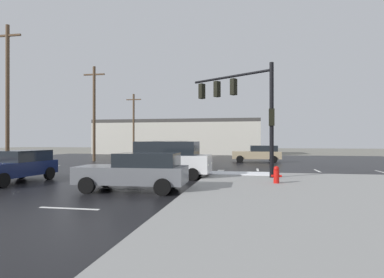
# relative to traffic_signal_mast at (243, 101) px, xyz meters

# --- Properties ---
(ground_plane) EXTENTS (120.00, 120.00, 0.00)m
(ground_plane) POSITION_rel_traffic_signal_mast_xyz_m (-5.10, 4.59, -4.37)
(ground_plane) COLOR slate
(road_asphalt) EXTENTS (44.00, 44.00, 0.02)m
(road_asphalt) POSITION_rel_traffic_signal_mast_xyz_m (-5.10, 4.59, -4.36)
(road_asphalt) COLOR black
(road_asphalt) RESTS_ON ground_plane
(snow_strip_curbside) EXTENTS (4.00, 1.60, 0.06)m
(snow_strip_curbside) POSITION_rel_traffic_signal_mast_xyz_m (-0.10, 0.59, -4.20)
(snow_strip_curbside) COLOR white
(snow_strip_curbside) RESTS_ON sidewalk_corner
(lane_markings) EXTENTS (36.15, 36.15, 0.01)m
(lane_markings) POSITION_rel_traffic_signal_mast_xyz_m (-3.90, 3.22, -4.34)
(lane_markings) COLOR silver
(lane_markings) RESTS_ON road_asphalt
(traffic_signal_mast) EXTENTS (4.80, 3.23, 6.12)m
(traffic_signal_mast) POSITION_rel_traffic_signal_mast_xyz_m (0.00, 0.00, 0.00)
(traffic_signal_mast) COLOR black
(traffic_signal_mast) RESTS_ON sidewalk_corner
(fire_hydrant) EXTENTS (0.48, 0.26, 0.79)m
(fire_hydrant) POSITION_rel_traffic_signal_mast_xyz_m (1.59, -3.21, -3.83)
(fire_hydrant) COLOR red
(fire_hydrant) RESTS_ON sidewalk_corner
(strip_building_background) EXTENTS (24.45, 8.00, 5.11)m
(strip_building_background) POSITION_rel_traffic_signal_mast_xyz_m (-10.49, 29.25, -1.81)
(strip_building_background) COLOR beige
(strip_building_background) RESTS_ON ground_plane
(suv_white) EXTENTS (4.86, 2.22, 2.03)m
(suv_white) POSITION_rel_traffic_signal_mast_xyz_m (-4.16, -1.11, -3.28)
(suv_white) COLOR white
(suv_white) RESTS_ON road_asphalt
(suv_green) EXTENTS (2.52, 4.97, 2.03)m
(suv_green) POSITION_rel_traffic_signal_mast_xyz_m (-6.02, 6.25, -3.28)
(suv_green) COLOR #195933
(suv_green) RESTS_ON road_asphalt
(sedan_tan) EXTENTS (4.59, 2.15, 1.58)m
(sedan_tan) POSITION_rel_traffic_signal_mast_xyz_m (1.11, 12.47, -3.51)
(sedan_tan) COLOR tan
(sedan_tan) RESTS_ON road_asphalt
(sedan_navy) EXTENTS (2.24, 4.62, 1.58)m
(sedan_navy) POSITION_rel_traffic_signal_mast_xyz_m (-11.14, -4.32, -3.51)
(sedan_navy) COLOR #141E47
(sedan_navy) RESTS_ON road_asphalt
(suv_blue) EXTENTS (2.62, 5.00, 2.03)m
(suv_blue) POSITION_rel_traffic_signal_mast_xyz_m (-5.00, 2.21, -3.28)
(suv_blue) COLOR navy
(suv_blue) RESTS_ON road_asphalt
(sedan_grey) EXTENTS (4.59, 2.14, 1.58)m
(sedan_grey) POSITION_rel_traffic_signal_mast_xyz_m (-4.25, -5.84, -3.51)
(sedan_grey) COLOR slate
(sedan_grey) RESTS_ON road_asphalt
(utility_pole_mid) EXTENTS (2.20, 0.28, 10.75)m
(utility_pole_mid) POSITION_rel_traffic_signal_mast_xyz_m (-17.49, 2.58, 1.23)
(utility_pole_mid) COLOR brown
(utility_pole_mid) RESTS_ON ground_plane
(utility_pole_far) EXTENTS (2.20, 0.28, 9.44)m
(utility_pole_far) POSITION_rel_traffic_signal_mast_xyz_m (-14.92, 11.09, 0.57)
(utility_pole_far) COLOR brown
(utility_pole_far) RESTS_ON ground_plane
(utility_pole_distant) EXTENTS (2.20, 0.28, 8.72)m
(utility_pole_distant) POSITION_rel_traffic_signal_mast_xyz_m (-16.17, 25.29, 0.21)
(utility_pole_distant) COLOR brown
(utility_pole_distant) RESTS_ON ground_plane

